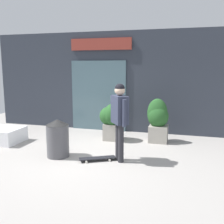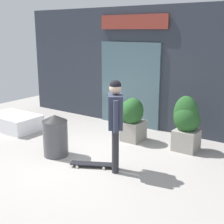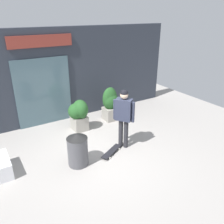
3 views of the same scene
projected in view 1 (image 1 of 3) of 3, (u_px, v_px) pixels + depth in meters
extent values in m
plane|color=#9E9993|center=(89.00, 158.00, 6.19)|extent=(12.00, 12.00, 0.00)
cube|color=#2D333D|center=(120.00, 82.00, 8.66)|extent=(8.90, 0.25, 3.25)
cube|color=#47606B|center=(98.00, 96.00, 8.79)|extent=(1.88, 0.06, 2.32)
cube|color=maroon|center=(101.00, 44.00, 8.46)|extent=(2.04, 0.05, 0.37)
cylinder|color=#28282D|center=(121.00, 143.00, 5.85)|extent=(0.13, 0.13, 0.88)
cylinder|color=#28282D|center=(118.00, 141.00, 6.00)|extent=(0.13, 0.13, 0.88)
cube|color=#2D3347|center=(120.00, 110.00, 5.80)|extent=(0.48, 0.52, 0.62)
cylinder|color=#2D3347|center=(124.00, 113.00, 5.55)|extent=(0.09, 0.09, 0.59)
cylinder|color=#2D3347|center=(115.00, 109.00, 6.05)|extent=(0.09, 0.09, 0.59)
sphere|color=beige|center=(120.00, 90.00, 5.72)|extent=(0.23, 0.23, 0.23)
sphere|color=black|center=(120.00, 88.00, 5.72)|extent=(0.22, 0.22, 0.22)
cube|color=black|center=(97.00, 158.00, 5.99)|extent=(0.82, 0.56, 0.02)
cylinder|color=silver|center=(86.00, 162.00, 5.84)|extent=(0.06, 0.05, 0.05)
cylinder|color=silver|center=(85.00, 159.00, 6.04)|extent=(0.06, 0.05, 0.05)
cylinder|color=silver|center=(110.00, 160.00, 5.95)|extent=(0.06, 0.05, 0.05)
cylinder|color=silver|center=(108.00, 157.00, 6.15)|extent=(0.06, 0.05, 0.05)
cube|color=gray|center=(158.00, 134.00, 7.49)|extent=(0.52, 0.49, 0.47)
ellipsoid|color=#235123|center=(157.00, 113.00, 7.40)|extent=(0.57, 0.37, 0.84)
ellipsoid|color=#235123|center=(158.00, 116.00, 7.40)|extent=(0.58, 0.48, 0.64)
ellipsoid|color=#235123|center=(160.00, 118.00, 7.45)|extent=(0.48, 0.54, 0.51)
cube|color=gray|center=(113.00, 131.00, 7.73)|extent=(0.46, 0.54, 0.49)
ellipsoid|color=#235123|center=(113.00, 115.00, 7.56)|extent=(0.50, 0.58, 0.64)
ellipsoid|color=#235123|center=(108.00, 116.00, 7.63)|extent=(0.52, 0.51, 0.53)
cylinder|color=#4C4C51|center=(58.00, 141.00, 6.24)|extent=(0.53, 0.53, 0.77)
cone|color=black|center=(57.00, 122.00, 6.16)|extent=(0.54, 0.54, 0.13)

